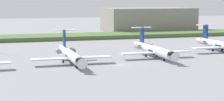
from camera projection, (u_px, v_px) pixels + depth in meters
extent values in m
plane|color=gray|center=(95.00, 51.00, 137.54)|extent=(500.00, 500.00, 0.00)
cube|color=#4C6B38|center=(70.00, 37.00, 181.87)|extent=(320.00, 20.00, 1.84)
cylinder|color=silver|center=(71.00, 55.00, 110.43)|extent=(2.70, 24.00, 2.70)
cone|color=silver|center=(81.00, 63.00, 97.62)|extent=(2.70, 3.00, 2.70)
cone|color=silver|center=(63.00, 49.00, 123.71)|extent=(2.30, 4.00, 2.29)
cube|color=black|center=(80.00, 60.00, 99.36)|extent=(2.02, 1.80, 0.90)
cylinder|color=navy|center=(71.00, 56.00, 110.45)|extent=(2.76, 3.60, 2.76)
cube|color=silver|center=(51.00, 59.00, 107.86)|extent=(11.00, 3.20, 0.36)
cube|color=silver|center=(92.00, 57.00, 111.26)|extent=(11.00, 3.20, 0.36)
cube|color=navy|center=(64.00, 38.00, 120.35)|extent=(0.36, 3.20, 5.20)
cube|color=silver|center=(64.00, 30.00, 120.32)|extent=(6.80, 1.80, 0.24)
cylinder|color=gray|center=(58.00, 51.00, 118.49)|extent=(1.50, 3.40, 1.50)
cylinder|color=gray|center=(73.00, 50.00, 119.78)|extent=(1.50, 3.40, 1.50)
cylinder|color=gray|center=(76.00, 65.00, 103.56)|extent=(0.20, 0.20, 0.65)
cylinder|color=black|center=(76.00, 67.00, 103.63)|extent=(0.30, 0.90, 0.90)
cylinder|color=black|center=(63.00, 61.00, 112.42)|extent=(0.35, 0.90, 0.90)
cylinder|color=black|center=(76.00, 61.00, 113.52)|extent=(0.35, 0.90, 0.90)
cylinder|color=silver|center=(154.00, 50.00, 121.89)|extent=(2.70, 24.00, 2.70)
cone|color=silver|center=(173.00, 56.00, 109.08)|extent=(2.70, 3.00, 2.70)
cone|color=silver|center=(139.00, 45.00, 135.18)|extent=(2.30, 4.00, 2.29)
cube|color=black|center=(170.00, 54.00, 110.82)|extent=(2.02, 1.80, 0.90)
cylinder|color=navy|center=(154.00, 51.00, 121.91)|extent=(2.76, 3.60, 2.76)
cube|color=silver|center=(138.00, 53.00, 119.33)|extent=(11.00, 3.20, 0.36)
cube|color=silver|center=(173.00, 52.00, 122.72)|extent=(11.00, 3.20, 0.36)
cube|color=navy|center=(142.00, 35.00, 131.81)|extent=(0.36, 3.20, 5.20)
cube|color=silver|center=(142.00, 27.00, 131.78)|extent=(6.80, 1.80, 0.24)
cylinder|color=gray|center=(137.00, 46.00, 129.95)|extent=(1.50, 3.40, 1.50)
cylinder|color=gray|center=(150.00, 46.00, 131.24)|extent=(1.50, 3.40, 1.50)
cylinder|color=gray|center=(164.00, 58.00, 115.02)|extent=(0.20, 0.20, 0.65)
cylinder|color=black|center=(164.00, 60.00, 115.10)|extent=(0.30, 0.90, 0.90)
cylinder|color=black|center=(146.00, 56.00, 123.89)|extent=(0.35, 0.90, 0.90)
cylinder|color=black|center=(157.00, 55.00, 124.98)|extent=(0.35, 0.90, 0.90)
cylinder|color=silver|center=(221.00, 45.00, 135.29)|extent=(2.70, 24.00, 2.70)
cone|color=silver|center=(201.00, 41.00, 148.57)|extent=(2.30, 4.00, 2.29)
cylinder|color=navy|center=(221.00, 46.00, 135.31)|extent=(2.76, 3.60, 2.76)
cube|color=silver|center=(208.00, 48.00, 132.72)|extent=(11.00, 3.20, 0.36)
cube|color=navy|center=(205.00, 31.00, 145.21)|extent=(0.36, 3.20, 5.20)
cube|color=silver|center=(205.00, 25.00, 145.17)|extent=(6.80, 1.80, 0.24)
cylinder|color=gray|center=(202.00, 42.00, 143.34)|extent=(1.50, 3.40, 1.50)
cylinder|color=gray|center=(213.00, 42.00, 144.64)|extent=(1.50, 3.40, 1.50)
cylinder|color=black|center=(213.00, 50.00, 137.28)|extent=(0.35, 0.90, 0.90)
cylinder|color=black|center=(222.00, 50.00, 138.37)|extent=(0.35, 0.90, 0.90)
cube|color=gray|center=(148.00, 20.00, 218.61)|extent=(48.69, 26.79, 13.43)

